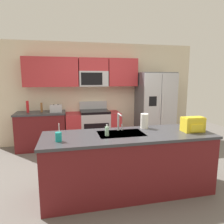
# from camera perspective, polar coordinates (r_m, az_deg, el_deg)

# --- Properties ---
(ground_plane) EXTENTS (9.00, 9.00, 0.00)m
(ground_plane) POSITION_cam_1_polar(r_m,az_deg,el_deg) (3.82, 1.99, -17.24)
(ground_plane) COLOR #66605B
(ground_plane) RESTS_ON ground
(kitchen_wall_unit) EXTENTS (5.20, 0.43, 2.60)m
(kitchen_wall_unit) POSITION_cam_1_polar(r_m,az_deg,el_deg) (5.44, -4.94, 6.89)
(kitchen_wall_unit) COLOR beige
(kitchen_wall_unit) RESTS_ON ground
(back_counter) EXTENTS (1.16, 0.63, 0.90)m
(back_counter) POSITION_cam_1_polar(r_m,az_deg,el_deg) (5.29, -18.97, -4.87)
(back_counter) COLOR maroon
(back_counter) RESTS_ON ground
(range_oven) EXTENTS (1.36, 0.61, 1.10)m
(range_oven) POSITION_cam_1_polar(r_m,az_deg,el_deg) (5.30, -5.20, -4.45)
(range_oven) COLOR #B7BABF
(range_oven) RESTS_ON ground
(refrigerator) EXTENTS (0.90, 0.76, 1.85)m
(refrigerator) POSITION_cam_1_polar(r_m,az_deg,el_deg) (5.58, 11.77, 1.15)
(refrigerator) COLOR #4C4F54
(refrigerator) RESTS_ON ground
(island_counter) EXTENTS (2.52, 0.86, 0.90)m
(island_counter) POSITION_cam_1_polar(r_m,az_deg,el_deg) (3.21, 4.46, -13.75)
(island_counter) COLOR maroon
(island_counter) RESTS_ON ground
(toaster) EXTENTS (0.28, 0.16, 0.18)m
(toaster) POSITION_cam_1_polar(r_m,az_deg,el_deg) (5.11, -15.26, 0.98)
(toaster) COLOR #B7BABF
(toaster) RESTS_ON back_counter
(pepper_mill) EXTENTS (0.05, 0.05, 0.23)m
(pepper_mill) POSITION_cam_1_polar(r_m,az_deg,el_deg) (5.18, -18.94, 1.18)
(pepper_mill) COLOR brown
(pepper_mill) RESTS_ON back_counter
(bottle_red) EXTENTS (0.06, 0.06, 0.28)m
(bottle_red) POSITION_cam_1_polar(r_m,az_deg,el_deg) (5.24, -22.37, 1.36)
(bottle_red) COLOR red
(bottle_red) RESTS_ON back_counter
(sink_faucet) EXTENTS (0.08, 0.21, 0.28)m
(sink_faucet) POSITION_cam_1_polar(r_m,az_deg,el_deg) (3.18, 1.98, -2.34)
(sink_faucet) COLOR #B7BABF
(sink_faucet) RESTS_ON island_counter
(drink_cup_teal) EXTENTS (0.08, 0.08, 0.24)m
(drink_cup_teal) POSITION_cam_1_polar(r_m,az_deg,el_deg) (2.78, -14.62, -6.67)
(drink_cup_teal) COLOR teal
(drink_cup_teal) RESTS_ON island_counter
(soap_dispenser) EXTENTS (0.06, 0.06, 0.17)m
(soap_dispenser) POSITION_cam_1_polar(r_m,az_deg,el_deg) (2.94, -1.41, -5.31)
(soap_dispenser) COLOR #A5D8B2
(soap_dispenser) RESTS_ON island_counter
(paper_towel_roll) EXTENTS (0.12, 0.12, 0.24)m
(paper_towel_roll) POSITION_cam_1_polar(r_m,az_deg,el_deg) (3.41, 8.95, -2.47)
(paper_towel_roll) COLOR white
(paper_towel_roll) RESTS_ON island_counter
(backpack) EXTENTS (0.32, 0.22, 0.23)m
(backpack) POSITION_cam_1_polar(r_m,az_deg,el_deg) (3.39, 21.52, -3.13)
(backpack) COLOR yellow
(backpack) RESTS_ON island_counter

